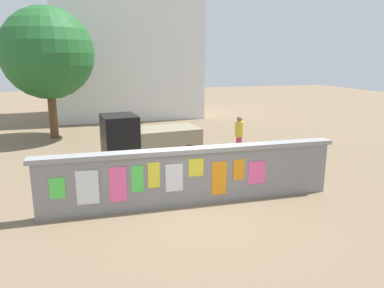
{
  "coord_description": "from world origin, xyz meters",
  "views": [
    {
      "loc": [
        -2.43,
        -8.9,
        3.86
      ],
      "look_at": [
        0.53,
        2.05,
        1.16
      ],
      "focal_mm": 33.96,
      "sensor_mm": 36.0,
      "label": 1
    }
  ],
  "objects_px": {
    "auto_rickshaw_truck": "(146,139)",
    "motorcycle": "(79,171)",
    "tree_roadside": "(48,53)",
    "bicycle_near": "(234,172)",
    "person_walking": "(239,132)"
  },
  "relations": [
    {
      "from": "auto_rickshaw_truck",
      "to": "motorcycle",
      "type": "distance_m",
      "value": 3.19
    },
    {
      "from": "auto_rickshaw_truck",
      "to": "motorcycle",
      "type": "xyz_separation_m",
      "value": [
        -2.39,
        -2.07,
        -0.44
      ]
    },
    {
      "from": "auto_rickshaw_truck",
      "to": "tree_roadside",
      "type": "bearing_deg",
      "value": 124.92
    },
    {
      "from": "motorcycle",
      "to": "bicycle_near",
      "type": "xyz_separation_m",
      "value": [
        4.68,
        -1.09,
        -0.1
      ]
    },
    {
      "from": "tree_roadside",
      "to": "person_walking",
      "type": "bearing_deg",
      "value": -36.62
    },
    {
      "from": "motorcycle",
      "to": "tree_roadside",
      "type": "xyz_separation_m",
      "value": [
        -1.4,
        7.49,
        3.59
      ]
    },
    {
      "from": "person_walking",
      "to": "tree_roadside",
      "type": "relative_size",
      "value": 0.26
    },
    {
      "from": "person_walking",
      "to": "auto_rickshaw_truck",
      "type": "bearing_deg",
      "value": 177.9
    },
    {
      "from": "motorcycle",
      "to": "bicycle_near",
      "type": "relative_size",
      "value": 1.14
    },
    {
      "from": "motorcycle",
      "to": "person_walking",
      "type": "relative_size",
      "value": 1.17
    },
    {
      "from": "auto_rickshaw_truck",
      "to": "tree_roadside",
      "type": "distance_m",
      "value": 7.33
    },
    {
      "from": "motorcycle",
      "to": "bicycle_near",
      "type": "height_order",
      "value": "bicycle_near"
    },
    {
      "from": "auto_rickshaw_truck",
      "to": "bicycle_near",
      "type": "relative_size",
      "value": 2.27
    },
    {
      "from": "auto_rickshaw_truck",
      "to": "tree_roadside",
      "type": "relative_size",
      "value": 0.6
    },
    {
      "from": "auto_rickshaw_truck",
      "to": "person_walking",
      "type": "xyz_separation_m",
      "value": [
        3.69,
        -0.14,
        0.09
      ]
    }
  ]
}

